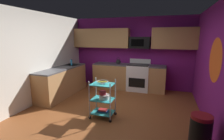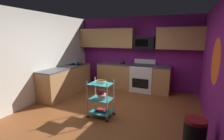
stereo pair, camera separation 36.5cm
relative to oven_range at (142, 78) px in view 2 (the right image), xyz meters
The scene contains 17 objects.
floor 2.19m from the oven_range, 99.81° to the right, with size 4.40×4.80×0.04m, color brown.
wall_back 0.96m from the oven_range, 138.13° to the left, with size 4.52×0.06×2.60m, color #751970.
wall_left 3.44m from the oven_range, 140.95° to the right, with size 0.06×4.80×2.60m, color silver.
wall_right 2.93m from the oven_range, 48.43° to the right, with size 0.06×4.80×2.60m, color #751970.
wall_flower_decal 2.95m from the oven_range, 48.80° to the right, with size 0.88×0.88×0.00m, color #E5591E.
counter_run 1.35m from the oven_range, 153.83° to the right, with size 3.50×2.67×0.92m.
oven_range is the anchor object (origin of this frame).
upper_cabinets 1.45m from the oven_range, 163.57° to the left, with size 4.40×0.33×0.70m.
microwave 1.23m from the oven_range, 90.26° to the left, with size 0.70×0.39×0.40m.
rolling_cart 2.39m from the oven_range, 100.71° to the right, with size 0.58×0.41×0.91m.
fruit_bowl 2.42m from the oven_range, 100.71° to the right, with size 0.27×0.27×0.07m.
mixing_bowl_large 2.38m from the oven_range, 99.76° to the right, with size 0.25×0.25×0.11m.
mixing_bowl_small 2.41m from the oven_range, 100.61° to the right, with size 0.18×0.18×0.08m.
book_stack 2.41m from the oven_range, 100.71° to the right, with size 0.26×0.16×0.07m.
kettle 0.92m from the oven_range, behind, with size 0.21×0.18×0.26m.
dish_soap_bottle 2.43m from the oven_range, 159.29° to the right, with size 0.06×0.06×0.20m, color #2D8CBF.
trash_can 3.36m from the oven_range, 62.72° to the right, with size 0.34×0.42×0.66m.
Camera 2 is at (1.65, -3.54, 1.90)m, focal length 26.48 mm.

